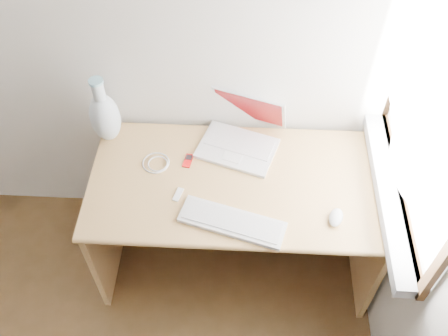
# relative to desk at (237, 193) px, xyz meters

# --- Properties ---
(back_wall) EXTENTS (3.50, 0.04, 2.60)m
(back_wall) POSITION_rel_desk_xyz_m (-1.03, 0.29, 0.78)
(back_wall) COLOR silver
(back_wall) RESTS_ON floor
(window) EXTENTS (0.11, 0.99, 1.10)m
(window) POSITION_rel_desk_xyz_m (0.69, -0.16, 0.76)
(window) COLOR white
(window) RESTS_ON right_wall
(desk) EXTENTS (1.37, 0.69, 0.72)m
(desk) POSITION_rel_desk_xyz_m (0.00, 0.00, 0.00)
(desk) COLOR tan
(desk) RESTS_ON floor
(laptop) EXTENTS (0.42, 0.40, 0.24)m
(laptop) POSITION_rel_desk_xyz_m (-0.01, 0.16, 0.26)
(laptop) COLOR white
(laptop) RESTS_ON desk
(external_keyboard) EXTENTS (0.48, 0.26, 0.02)m
(external_keyboard) POSITION_rel_desk_xyz_m (-0.02, -0.32, 0.22)
(external_keyboard) COLOR white
(external_keyboard) RESTS_ON desk
(mouse) EXTENTS (0.09, 0.11, 0.03)m
(mouse) POSITION_rel_desk_xyz_m (0.43, -0.27, 0.23)
(mouse) COLOR white
(mouse) RESTS_ON desk
(ipod) EXTENTS (0.05, 0.09, 0.01)m
(ipod) POSITION_rel_desk_xyz_m (-0.24, 0.02, 0.21)
(ipod) COLOR #B20C0D
(ipod) RESTS_ON desk
(cable_coil) EXTENTS (0.17, 0.17, 0.01)m
(cable_coil) POSITION_rel_desk_xyz_m (-0.39, 0.00, 0.21)
(cable_coil) COLOR white
(cable_coil) RESTS_ON desk
(remote) EXTENTS (0.05, 0.08, 0.01)m
(remote) POSITION_rel_desk_xyz_m (-0.27, -0.18, 0.21)
(remote) COLOR white
(remote) RESTS_ON desk
(vase) EXTENTS (0.14, 0.14, 0.37)m
(vase) POSITION_rel_desk_xyz_m (-0.64, 0.16, 0.36)
(vase) COLOR silver
(vase) RESTS_ON desk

